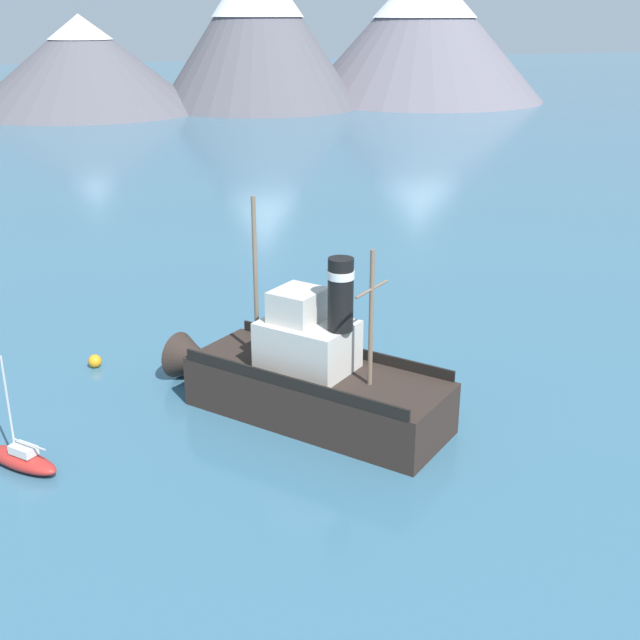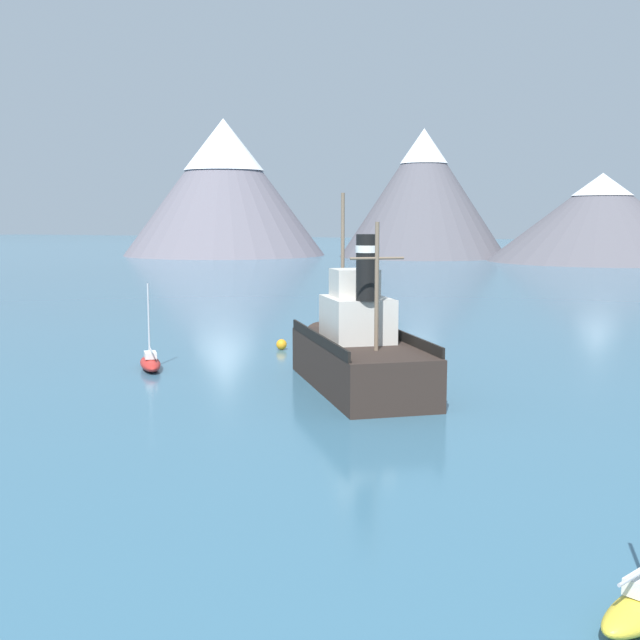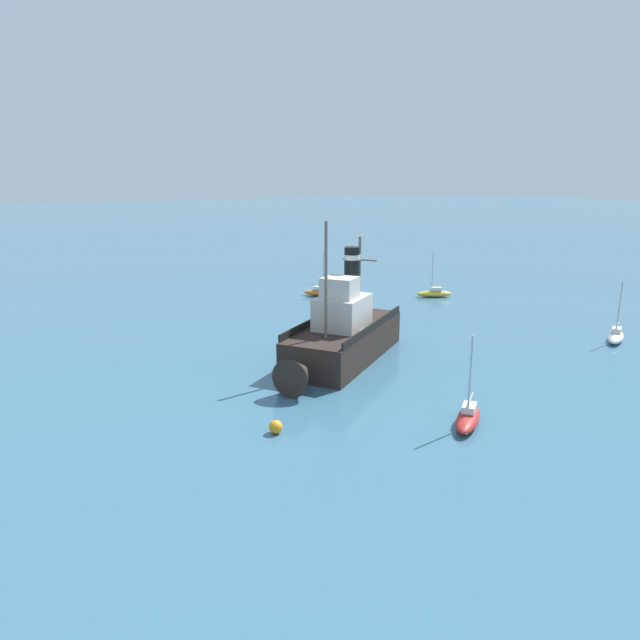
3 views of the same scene
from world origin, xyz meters
name	(u,v)px [view 1 (image 1 of 3)]	position (x,y,z in m)	size (l,w,h in m)	color
ground_plane	(301,416)	(0.00, 0.00, 0.00)	(600.00, 600.00, 0.00)	#38667F
mountain_ridge	(75,32)	(4.07, 129.62, 14.34)	(202.09, 52.98, 31.38)	slate
old_tugboat	(306,378)	(0.26, 0.05, 1.83)	(11.18, 13.64, 9.90)	#2D231E
sailboat_red	(22,459)	(-12.12, -0.08, 0.43)	(3.24, 3.65, 4.90)	#B22823
mooring_buoy	(95,361)	(-8.14, 9.06, 0.35)	(0.70, 0.70, 0.70)	orange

